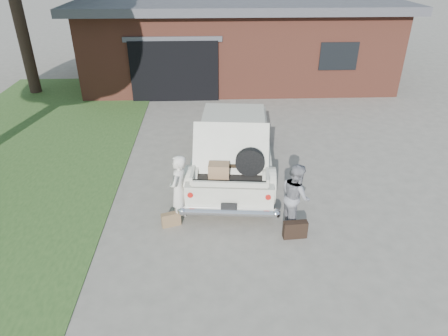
{
  "coord_description": "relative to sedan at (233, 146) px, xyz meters",
  "views": [
    {
      "loc": [
        -0.3,
        -6.54,
        5.04
      ],
      "look_at": [
        0.0,
        0.6,
        1.1
      ],
      "focal_mm": 32.0,
      "sensor_mm": 36.0,
      "label": 1
    }
  ],
  "objects": [
    {
      "name": "ground",
      "position": [
        -0.3,
        -2.42,
        -0.71
      ],
      "size": [
        90.0,
        90.0,
        0.0
      ],
      "primitive_type": "plane",
      "color": "gray",
      "rests_on": "ground"
    },
    {
      "name": "grass_strip",
      "position": [
        -5.8,
        0.58,
        -0.7
      ],
      "size": [
        6.0,
        16.0,
        0.02
      ],
      "primitive_type": "cube",
      "color": "#2D4C1E",
      "rests_on": "ground"
    },
    {
      "name": "house",
      "position": [
        0.69,
        9.05,
        0.96
      ],
      "size": [
        12.8,
        7.8,
        3.3
      ],
      "color": "brown",
      "rests_on": "ground"
    },
    {
      "name": "sedan",
      "position": [
        0.0,
        0.0,
        0.0
      ],
      "size": [
        2.31,
        5.0,
        1.87
      ],
      "rotation": [
        0.0,
        0.0,
        -0.09
      ],
      "color": "beige",
      "rests_on": "ground"
    },
    {
      "name": "woman_left",
      "position": [
        -1.23,
        -2.07,
        0.05
      ],
      "size": [
        0.5,
        0.63,
        1.51
      ],
      "primitive_type": "imported",
      "rotation": [
        0.0,
        0.0,
        -1.85
      ],
      "color": "beige",
      "rests_on": "ground"
    },
    {
      "name": "woman_right",
      "position": [
        1.11,
        -2.33,
        -0.0
      ],
      "size": [
        0.66,
        0.78,
        1.41
      ],
      "primitive_type": "imported",
      "rotation": [
        0.0,
        0.0,
        1.77
      ],
      "color": "gray",
      "rests_on": "ground"
    },
    {
      "name": "suitcase_left",
      "position": [
        -1.41,
        -2.25,
        -0.56
      ],
      "size": [
        0.41,
        0.24,
        0.3
      ],
      "primitive_type": "cube",
      "rotation": [
        0.0,
        0.0,
        0.32
      ],
      "color": "olive",
      "rests_on": "ground"
    },
    {
      "name": "suitcase_right",
      "position": [
        1.07,
        -2.74,
        -0.53
      ],
      "size": [
        0.48,
        0.19,
        0.37
      ],
      "primitive_type": "cube",
      "rotation": [
        0.0,
        0.0,
        0.08
      ],
      "color": "black",
      "rests_on": "ground"
    }
  ]
}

